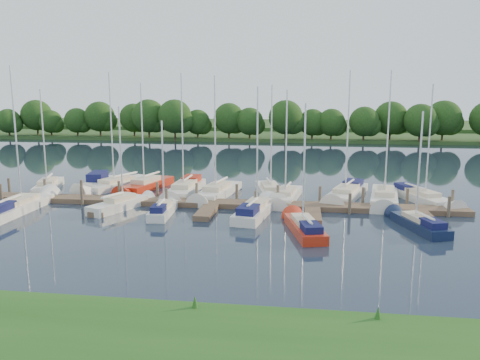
# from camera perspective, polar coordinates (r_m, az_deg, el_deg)

# --- Properties ---
(ground) EXTENTS (260.00, 260.00, 0.00)m
(ground) POSITION_cam_1_polar(r_m,az_deg,el_deg) (31.00, -6.03, -6.55)
(ground) COLOR #17212F
(ground) RESTS_ON ground
(dock) EXTENTS (40.00, 6.00, 0.40)m
(dock) POSITION_cam_1_polar(r_m,az_deg,el_deg) (37.84, -3.42, -3.09)
(dock) COLOR brown
(dock) RESTS_ON ground
(mooring_pilings) EXTENTS (38.24, 2.84, 2.00)m
(mooring_pilings) POSITION_cam_1_polar(r_m,az_deg,el_deg) (38.82, -3.10, -2.13)
(mooring_pilings) COLOR #473D33
(mooring_pilings) RESTS_ON ground
(far_shore) EXTENTS (180.00, 30.00, 0.60)m
(far_shore) POSITION_cam_1_polar(r_m,az_deg,el_deg) (104.40, 3.80, 5.56)
(far_shore) COLOR #1F3C17
(far_shore) RESTS_ON ground
(distant_hill) EXTENTS (220.00, 40.00, 1.40)m
(distant_hill) POSITION_cam_1_polar(r_m,az_deg,el_deg) (129.25, 4.59, 6.64)
(distant_hill) COLOR #385826
(distant_hill) RESTS_ON ground
(treeline) EXTENTS (146.16, 9.60, 8.25)m
(treeline) POSITION_cam_1_polar(r_m,az_deg,el_deg) (91.47, 4.13, 7.28)
(treeline) COLOR #38281C
(treeline) RESTS_ON ground
(sailboat_n_0) EXTENTS (3.87, 7.68, 9.89)m
(sailboat_n_0) POSITION_cam_1_polar(r_m,az_deg,el_deg) (48.04, -22.38, -0.88)
(sailboat_n_0) COLOR silver
(sailboat_n_0) RESTS_ON ground
(motorboat) EXTENTS (2.71, 6.47, 1.79)m
(motorboat) POSITION_cam_1_polar(r_m,az_deg,el_deg) (48.39, -17.01, -0.37)
(motorboat) COLOR silver
(motorboat) RESTS_ON ground
(sailboat_n_2) EXTENTS (5.00, 9.00, 11.46)m
(sailboat_n_2) POSITION_cam_1_polar(r_m,az_deg,el_deg) (47.22, -14.91, -0.64)
(sailboat_n_2) COLOR silver
(sailboat_n_2) RESTS_ON ground
(sailboat_n_3) EXTENTS (3.44, 8.25, 10.52)m
(sailboat_n_3) POSITION_cam_1_polar(r_m,az_deg,el_deg) (45.83, -11.40, -0.80)
(sailboat_n_3) COLOR #B22510
(sailboat_n_3) RESTS_ON ground
(sailboat_n_4) EXTENTS (2.23, 8.85, 11.27)m
(sailboat_n_4) POSITION_cam_1_polar(r_m,az_deg,el_deg) (43.36, -6.73, -1.24)
(sailboat_n_4) COLOR silver
(sailboat_n_4) RESTS_ON ground
(sailboat_n_5) EXTENTS (3.34, 8.73, 11.03)m
(sailboat_n_5) POSITION_cam_1_polar(r_m,az_deg,el_deg) (41.82, -2.86, -1.68)
(sailboat_n_5) COLOR silver
(sailboat_n_5) RESTS_ON ground
(sailboat_n_6) EXTENTS (3.31, 8.12, 10.17)m
(sailboat_n_6) POSITION_cam_1_polar(r_m,az_deg,el_deg) (42.50, 3.73, -1.50)
(sailboat_n_6) COLOR silver
(sailboat_n_6) RESTS_ON ground
(sailboat_n_7) EXTENTS (2.69, 7.73, 9.75)m
(sailboat_n_7) POSITION_cam_1_polar(r_m,az_deg,el_deg) (40.52, 5.59, -2.11)
(sailboat_n_7) COLOR silver
(sailboat_n_7) RESTS_ON ground
(sailboat_n_8) EXTENTS (4.46, 9.05, 11.38)m
(sailboat_n_8) POSITION_cam_1_polar(r_m,az_deg,el_deg) (42.51, 12.83, -1.68)
(sailboat_n_8) COLOR silver
(sailboat_n_8) RESTS_ON ground
(sailboat_n_9) EXTENTS (3.35, 9.05, 11.35)m
(sailboat_n_9) POSITION_cam_1_polar(r_m,az_deg,el_deg) (41.62, 17.17, -2.20)
(sailboat_n_9) COLOR silver
(sailboat_n_9) RESTS_ON ground
(sailboat_n_10) EXTENTS (4.49, 7.92, 10.20)m
(sailboat_n_10) POSITION_cam_1_polar(r_m,az_deg,el_deg) (42.77, 21.30, -2.06)
(sailboat_n_10) COLOR silver
(sailboat_n_10) RESTS_ON ground
(sailboat_s_0) EXTENTS (2.32, 9.14, 11.55)m
(sailboat_s_0) POSITION_cam_1_polar(r_m,az_deg,el_deg) (40.51, -25.37, -3.01)
(sailboat_s_0) COLOR silver
(sailboat_s_0) RESTS_ON ground
(sailboat_s_1) EXTENTS (3.45, 6.39, 8.52)m
(sailboat_s_1) POSITION_cam_1_polar(r_m,az_deg,el_deg) (38.51, -14.34, -3.03)
(sailboat_s_1) COLOR silver
(sailboat_s_1) RESTS_ON ground
(sailboat_s_2) EXTENTS (1.67, 5.69, 7.42)m
(sailboat_s_2) POSITION_cam_1_polar(r_m,az_deg,el_deg) (36.02, -9.34, -3.71)
(sailboat_s_2) COLOR silver
(sailboat_s_2) RESTS_ON ground
(sailboat_s_3) EXTENTS (2.84, 7.85, 9.97)m
(sailboat_s_3) POSITION_cam_1_polar(r_m,az_deg,el_deg) (35.38, 1.91, -3.82)
(sailboat_s_3) COLOR silver
(sailboat_s_3) RESTS_ON ground
(sailboat_s_4) EXTENTS (2.93, 6.92, 8.79)m
(sailboat_s_4) POSITION_cam_1_polar(r_m,az_deg,el_deg) (31.43, 7.80, -5.76)
(sailboat_s_4) COLOR #B22510
(sailboat_s_4) RESTS_ON ground
(sailboat_s_5) EXTENTS (3.06, 6.41, 8.24)m
(sailboat_s_5) POSITION_cam_1_polar(r_m,az_deg,el_deg) (34.16, 20.90, -5.05)
(sailboat_s_5) COLOR #101A37
(sailboat_s_5) RESTS_ON ground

